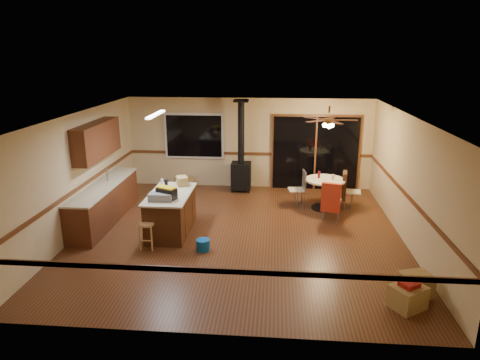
# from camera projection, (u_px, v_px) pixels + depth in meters

# --- Properties ---
(floor) EXTENTS (7.00, 7.00, 0.00)m
(floor) POSITION_uv_depth(u_px,v_px,m) (239.00, 234.00, 9.39)
(floor) COLOR #4E2915
(floor) RESTS_ON ground
(ceiling) EXTENTS (7.00, 7.00, 0.00)m
(ceiling) POSITION_uv_depth(u_px,v_px,m) (239.00, 116.00, 8.64)
(ceiling) COLOR silver
(ceiling) RESTS_ON ground
(wall_back) EXTENTS (7.00, 0.00, 7.00)m
(wall_back) POSITION_uv_depth(u_px,v_px,m) (249.00, 143.00, 12.35)
(wall_back) COLOR tan
(wall_back) RESTS_ON ground
(wall_front) EXTENTS (7.00, 0.00, 7.00)m
(wall_front) POSITION_uv_depth(u_px,v_px,m) (216.00, 251.00, 5.67)
(wall_front) COLOR tan
(wall_front) RESTS_ON ground
(wall_left) EXTENTS (0.00, 7.00, 7.00)m
(wall_left) POSITION_uv_depth(u_px,v_px,m) (79.00, 173.00, 9.29)
(wall_left) COLOR tan
(wall_left) RESTS_ON ground
(wall_right) EXTENTS (0.00, 7.00, 7.00)m
(wall_right) POSITION_uv_depth(u_px,v_px,m) (409.00, 181.00, 8.73)
(wall_right) COLOR tan
(wall_right) RESTS_ON ground
(chair_rail) EXTENTS (7.00, 7.00, 0.08)m
(chair_rail) POSITION_uv_depth(u_px,v_px,m) (239.00, 191.00, 9.10)
(chair_rail) COLOR #572E15
(chair_rail) RESTS_ON ground
(window) EXTENTS (1.72, 0.10, 1.32)m
(window) POSITION_uv_depth(u_px,v_px,m) (194.00, 136.00, 12.38)
(window) COLOR black
(window) RESTS_ON ground
(sliding_door) EXTENTS (2.52, 0.10, 2.10)m
(sliding_door) POSITION_uv_depth(u_px,v_px,m) (315.00, 153.00, 12.23)
(sliding_door) COLOR black
(sliding_door) RESTS_ON ground
(lower_cabinets) EXTENTS (0.60, 3.00, 0.86)m
(lower_cabinets) POSITION_uv_depth(u_px,v_px,m) (105.00, 204.00, 10.00)
(lower_cabinets) COLOR #522715
(lower_cabinets) RESTS_ON ground
(countertop) EXTENTS (0.64, 3.04, 0.04)m
(countertop) POSITION_uv_depth(u_px,v_px,m) (103.00, 185.00, 9.87)
(countertop) COLOR #C3B897
(countertop) RESTS_ON lower_cabinets
(upper_cabinets) EXTENTS (0.35, 2.00, 0.80)m
(upper_cabinets) POSITION_uv_depth(u_px,v_px,m) (97.00, 140.00, 9.78)
(upper_cabinets) COLOR #522715
(upper_cabinets) RESTS_ON ground
(kitchen_island) EXTENTS (0.88, 1.68, 0.90)m
(kitchen_island) POSITION_uv_depth(u_px,v_px,m) (171.00, 213.00, 9.38)
(kitchen_island) COLOR #402110
(kitchen_island) RESTS_ON ground
(wood_stove) EXTENTS (0.55, 0.50, 2.52)m
(wood_stove) POSITION_uv_depth(u_px,v_px,m) (241.00, 166.00, 12.10)
(wood_stove) COLOR black
(wood_stove) RESTS_ON ground
(ceiling_fan) EXTENTS (0.24, 0.24, 0.55)m
(ceiling_fan) POSITION_uv_depth(u_px,v_px,m) (329.00, 122.00, 10.29)
(ceiling_fan) COLOR brown
(ceiling_fan) RESTS_ON ceiling
(fluorescent_strip) EXTENTS (0.10, 1.20, 0.04)m
(fluorescent_strip) POSITION_uv_depth(u_px,v_px,m) (156.00, 115.00, 9.08)
(fluorescent_strip) COLOR white
(fluorescent_strip) RESTS_ON ceiling
(toolbox_grey) EXTENTS (0.49, 0.28, 0.15)m
(toolbox_grey) POSITION_uv_depth(u_px,v_px,m) (161.00, 197.00, 8.80)
(toolbox_grey) COLOR slate
(toolbox_grey) RESTS_ON kitchen_island
(toolbox_black) EXTENTS (0.47, 0.37, 0.23)m
(toolbox_black) POSITION_uv_depth(u_px,v_px,m) (167.00, 193.00, 8.88)
(toolbox_black) COLOR black
(toolbox_black) RESTS_ON kitchen_island
(toolbox_yellow_lid) EXTENTS (0.43, 0.34, 0.03)m
(toolbox_yellow_lid) POSITION_uv_depth(u_px,v_px,m) (166.00, 188.00, 8.85)
(toolbox_yellow_lid) COLOR gold
(toolbox_yellow_lid) RESTS_ON toolbox_black
(box_on_island) EXTENTS (0.32, 0.37, 0.21)m
(box_on_island) POSITION_uv_depth(u_px,v_px,m) (182.00, 181.00, 9.77)
(box_on_island) COLOR #A18147
(box_on_island) RESTS_ON kitchen_island
(bottle_dark) EXTENTS (0.08, 0.08, 0.27)m
(bottle_dark) POSITION_uv_depth(u_px,v_px,m) (166.00, 185.00, 9.38)
(bottle_dark) COLOR black
(bottle_dark) RESTS_ON kitchen_island
(bottle_pink) EXTENTS (0.08, 0.08, 0.19)m
(bottle_pink) POSITION_uv_depth(u_px,v_px,m) (169.00, 192.00, 9.05)
(bottle_pink) COLOR #D84C8C
(bottle_pink) RESTS_ON kitchen_island
(bottle_white) EXTENTS (0.07, 0.07, 0.17)m
(bottle_white) POSITION_uv_depth(u_px,v_px,m) (162.00, 183.00, 9.71)
(bottle_white) COLOR white
(bottle_white) RESTS_ON kitchen_island
(bar_stool) EXTENTS (0.31, 0.31, 0.55)m
(bar_stool) POSITION_uv_depth(u_px,v_px,m) (147.00, 236.00, 8.63)
(bar_stool) COLOR tan
(bar_stool) RESTS_ON floor
(blue_bucket) EXTENTS (0.36, 0.36, 0.23)m
(blue_bucket) POSITION_uv_depth(u_px,v_px,m) (203.00, 245.00, 8.59)
(blue_bucket) COLOR #0C51AA
(blue_bucket) RESTS_ON floor
(dining_table) EXTENTS (1.00, 1.00, 0.78)m
(dining_table) POSITION_uv_depth(u_px,v_px,m) (325.00, 188.00, 10.77)
(dining_table) COLOR black
(dining_table) RESTS_ON ground
(glass_red) EXTENTS (0.08, 0.08, 0.18)m
(glass_red) POSITION_uv_depth(u_px,v_px,m) (319.00, 175.00, 10.78)
(glass_red) COLOR #590C14
(glass_red) RESTS_ON dining_table
(glass_cream) EXTENTS (0.08, 0.08, 0.14)m
(glass_cream) POSITION_uv_depth(u_px,v_px,m) (333.00, 177.00, 10.61)
(glass_cream) COLOR beige
(glass_cream) RESTS_ON dining_table
(chair_left) EXTENTS (0.45, 0.45, 0.51)m
(chair_left) POSITION_uv_depth(u_px,v_px,m) (301.00, 185.00, 10.91)
(chair_left) COLOR #BAB38A
(chair_left) RESTS_ON ground
(chair_near) EXTENTS (0.53, 0.56, 0.70)m
(chair_near) POSITION_uv_depth(u_px,v_px,m) (331.00, 198.00, 9.91)
(chair_near) COLOR #BAB38A
(chair_near) RESTS_ON ground
(chair_right) EXTENTS (0.52, 0.48, 0.70)m
(chair_right) POSITION_uv_depth(u_px,v_px,m) (345.00, 186.00, 10.78)
(chair_right) COLOR #BAB38A
(chair_right) RESTS_ON ground
(box_under_window) EXTENTS (0.55, 0.49, 0.36)m
(box_under_window) POSITION_uv_depth(u_px,v_px,m) (184.00, 183.00, 12.44)
(box_under_window) COLOR #A18147
(box_under_window) RESTS_ON floor
(box_corner_a) EXTENTS (0.64, 0.62, 0.37)m
(box_corner_a) POSITION_uv_depth(u_px,v_px,m) (408.00, 297.00, 6.64)
(box_corner_a) COLOR #A18147
(box_corner_a) RESTS_ON floor
(box_corner_b) EXTENTS (0.56, 0.51, 0.38)m
(box_corner_b) POSITION_uv_depth(u_px,v_px,m) (416.00, 285.00, 6.98)
(box_corner_b) COLOR #A18147
(box_corner_b) RESTS_ON floor
(box_small_red) EXTENTS (0.35, 0.34, 0.07)m
(box_small_red) POSITION_uv_depth(u_px,v_px,m) (409.00, 284.00, 6.57)
(box_small_red) COLOR maroon
(box_small_red) RESTS_ON box_corner_a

